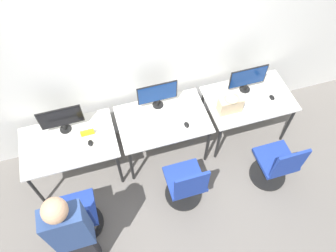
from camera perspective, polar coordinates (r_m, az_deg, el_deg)
The scene contains 20 objects.
ground_plane at distance 4.50m, azimuth 0.54°, elevation -7.93°, with size 20.00×20.00×0.00m, color slate.
wall_back at distance 3.87m, azimuth -3.09°, elevation 12.67°, with size 12.00×0.05×2.80m.
desk_left at distance 4.11m, azimuth -16.79°, elevation -3.28°, with size 1.12×0.73×0.74m.
monitor_left at distance 3.98m, azimuth -18.12°, elevation 1.21°, with size 0.50×0.14×0.38m.
keyboard_left at distance 3.99m, azimuth -16.97°, elevation -3.46°, with size 0.39×0.14×0.02m.
mouse_left at distance 3.94m, azimuth -13.35°, elevation -2.91°, with size 0.06×0.09×0.03m.
office_chair_left at distance 3.99m, azimuth -15.36°, elevation -15.15°, with size 0.48×0.48×0.90m.
person_left at distance 3.37m, azimuth -16.09°, elevation -17.72°, with size 0.36×0.22×1.64m.
desk_center at distance 4.12m, azimuth -0.88°, elevation 0.58°, with size 1.12×0.73×0.74m.
monitor_center at distance 4.02m, azimuth -1.85°, elevation 5.58°, with size 0.50×0.14×0.38m.
keyboard_center at distance 3.95m, azimuth -0.24°, elevation -0.48°, with size 0.39×0.14×0.02m.
mouse_center at distance 3.99m, azimuth 3.26°, elevation 0.22°, with size 0.06×0.09×0.03m.
office_chair_center at distance 4.01m, azimuth 3.14°, elevation -10.28°, with size 0.48×0.48×0.90m.
desk_right at distance 4.45m, azimuth 13.80°, elevation 4.10°, with size 1.12×0.73×0.74m.
monitor_right at distance 4.31m, azimuth 13.73°, elevation 8.10°, with size 0.50×0.14×0.38m.
keyboard_right at distance 4.33m, azimuth 14.51°, elevation 3.97°, with size 0.39×0.14×0.02m.
mouse_right at distance 4.45m, azimuth 17.65°, elevation 4.76°, with size 0.06×0.09×0.03m.
office_chair_right at distance 4.34m, azimuth 18.32°, elevation -6.53°, with size 0.48×0.48×0.90m.
handbag at distance 4.11m, azimuth 10.79°, elevation 3.67°, with size 0.30×0.18×0.25m.
placard_left at distance 4.00m, azimuth -13.86°, elevation -1.14°, with size 0.16×0.03×0.08m.
Camera 1 is at (-0.62, -1.93, 4.02)m, focal length 35.00 mm.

